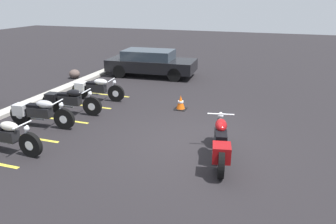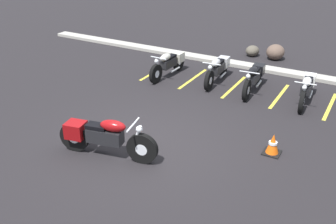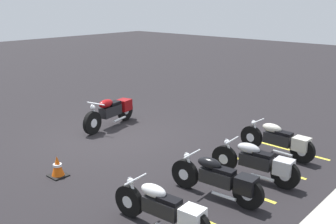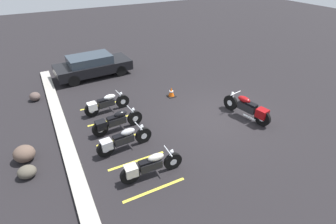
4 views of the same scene
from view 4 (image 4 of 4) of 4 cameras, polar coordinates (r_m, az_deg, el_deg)
ground at (r=12.09m, az=11.61°, el=-0.90°), size 60.00×60.00×0.00m
motorcycle_maroon_featured at (r=11.99m, az=17.12°, el=0.80°), size 2.41×0.87×0.96m
parked_bike_0 at (r=8.64m, az=-4.21°, el=-11.65°), size 0.61×2.16×0.85m
parked_bike_1 at (r=9.80m, az=-9.98°, el=-6.05°), size 0.61×2.17×0.85m
parked_bike_2 at (r=10.87m, az=-11.43°, el=-2.04°), size 0.61×2.18×0.86m
parked_bike_3 at (r=12.26m, az=-13.57°, el=1.76°), size 0.60×2.14×0.84m
car_black at (r=16.21m, az=-16.13°, el=9.74°), size 2.05×4.40×1.29m
concrete_curb at (r=9.97m, az=-20.22°, el=-9.98°), size 18.00×0.50×0.12m
landscape_rock_0 at (r=10.59m, az=-28.82°, el=-7.95°), size 0.87×0.89×0.59m
landscape_rock_1 at (r=14.63m, az=-27.00°, el=3.03°), size 0.59×0.58×0.43m
landscape_rock_2 at (r=9.91m, az=-28.36°, el=-11.39°), size 0.61×0.67×0.42m
traffic_cone at (r=13.41m, az=0.73°, el=4.35°), size 0.40×0.40×0.51m
stall_line_0 at (r=8.53m, az=-2.93°, el=-16.57°), size 0.10×2.10×0.00m
stall_line_1 at (r=9.53m, az=-6.83°, el=-10.52°), size 0.10×2.10×0.00m
stall_line_2 at (r=10.65m, az=-9.84°, el=-5.64°), size 0.10×2.10×0.00m
stall_line_3 at (r=11.85m, az=-12.21°, el=-1.70°), size 0.10×2.10×0.00m
stall_line_4 at (r=13.12m, az=-14.14°, el=1.50°), size 0.10×2.10×0.00m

